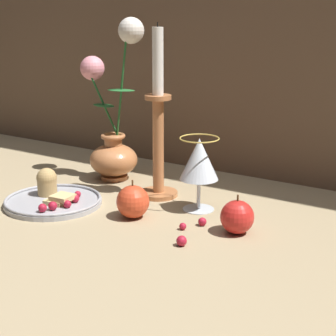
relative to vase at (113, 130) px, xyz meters
name	(u,v)px	position (x,y,z in m)	size (l,w,h in m)	color
ground_plane	(151,208)	(0.21, -0.13, -0.12)	(2.40, 2.40, 0.00)	#9E8966
vase	(113,130)	(0.00, 0.00, 0.00)	(0.18, 0.12, 0.40)	#B77042
plate_with_pastries	(52,198)	(0.01, -0.23, -0.11)	(0.21, 0.21, 0.07)	#A3A3A8
wine_glass	(199,162)	(0.29, -0.08, -0.02)	(0.08, 0.08, 0.16)	silver
candlestick	(158,132)	(0.17, -0.05, 0.03)	(0.09, 0.09, 0.39)	#B77042
apple_beside_vase	(132,201)	(0.20, -0.20, -0.09)	(0.07, 0.07, 0.08)	#D14223
apple_near_glass	(237,217)	(0.42, -0.16, -0.09)	(0.07, 0.07, 0.08)	red
berry_near_plate	(183,226)	(0.33, -0.20, -0.12)	(0.01, 0.01, 0.01)	#AD192D
berry_front_center	(202,222)	(0.35, -0.16, -0.12)	(0.02, 0.02, 0.02)	#AD192D
berry_by_glass_stem	(249,213)	(0.40, -0.06, -0.12)	(0.02, 0.02, 0.02)	#AD192D
berry_under_candlestick	(182,241)	(0.36, -0.27, -0.11)	(0.02, 0.02, 0.02)	#AD192D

